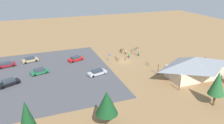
{
  "coord_description": "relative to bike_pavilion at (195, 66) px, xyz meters",
  "views": [
    {
      "loc": [
        23.66,
        52.67,
        22.69
      ],
      "look_at": [
        4.7,
        2.17,
        1.2
      ],
      "focal_mm": 34.21,
      "sensor_mm": 36.0,
      "label": 1
    }
  ],
  "objects": [
    {
      "name": "ground",
      "position": [
        11.36,
        -15.65,
        -2.96
      ],
      "size": [
        160.0,
        160.0,
        0.0
      ],
      "primitive_type": "plane",
      "color": "#937047",
      "rests_on": "ground"
    },
    {
      "name": "parking_lot_asphalt",
      "position": [
        34.88,
        -14.01,
        -2.94
      ],
      "size": [
        35.29,
        35.79,
        0.05
      ],
      "primitive_type": "cube",
      "color": "#4C4C51",
      "rests_on": "ground"
    },
    {
      "name": "bike_pavilion",
      "position": [
        0.0,
        0.0,
        0.0
      ],
      "size": [
        14.94,
        8.86,
        5.28
      ],
      "color": "beige",
      "rests_on": "ground"
    },
    {
      "name": "trash_bin",
      "position": [
        9.08,
        -23.72,
        -2.51
      ],
      "size": [
        0.6,
        0.6,
        0.9
      ],
      "primitive_type": "cylinder",
      "color": "brown",
      "rests_on": "ground"
    },
    {
      "name": "lot_sign",
      "position": [
        15.52,
        -16.97,
        -1.55
      ],
      "size": [
        0.56,
        0.08,
        2.2
      ],
      "color": "#99999E",
      "rests_on": "ground"
    },
    {
      "name": "pine_midwest",
      "position": [
        4.77,
        11.34,
        1.68
      ],
      "size": [
        2.91,
        2.91,
        6.95
      ],
      "color": "brown",
      "rests_on": "ground"
    },
    {
      "name": "pine_east",
      "position": [
        37.37,
        10.5,
        1.99
      ],
      "size": [
        2.84,
        2.84,
        7.64
      ],
      "color": "brown",
      "rests_on": "ground"
    },
    {
      "name": "pine_center",
      "position": [
        25.71,
        9.9,
        1.42
      ],
      "size": [
        3.59,
        3.59,
        6.42
      ],
      "color": "brown",
      "rests_on": "ground"
    },
    {
      "name": "bicycle_teal_yard_front",
      "position": [
        4.98,
        -23.0,
        -2.57
      ],
      "size": [
        1.83,
        0.48,
        0.91
      ],
      "color": "black",
      "rests_on": "ground"
    },
    {
      "name": "bicycle_orange_back_row",
      "position": [
        10.78,
        -16.45,
        -2.57
      ],
      "size": [
        0.72,
        1.72,
        0.86
      ],
      "color": "black",
      "rests_on": "ground"
    },
    {
      "name": "bicycle_yellow_lone_west",
      "position": [
        9.48,
        -22.44,
        -2.61
      ],
      "size": [
        0.78,
        1.51,
        0.81
      ],
      "color": "black",
      "rests_on": "ground"
    },
    {
      "name": "bicycle_black_front_row",
      "position": [
        2.91,
        -24.4,
        -2.59
      ],
      "size": [
        1.65,
        0.66,
        0.82
      ],
      "color": "black",
      "rests_on": "ground"
    },
    {
      "name": "bicycle_white_by_bin",
      "position": [
        6.14,
        -20.66,
        -2.59
      ],
      "size": [
        0.81,
        1.61,
        0.84
      ],
      "color": "black",
      "rests_on": "ground"
    },
    {
      "name": "bicycle_blue_yard_right",
      "position": [
        7.8,
        -24.29,
        -2.59
      ],
      "size": [
        1.59,
        0.87,
        0.82
      ],
      "color": "black",
      "rests_on": "ground"
    },
    {
      "name": "bicycle_silver_yard_left",
      "position": [
        13.07,
        -18.12,
        -2.6
      ],
      "size": [
        0.48,
        1.71,
        0.79
      ],
      "color": "black",
      "rests_on": "ground"
    },
    {
      "name": "bicycle_green_edge_south",
      "position": [
        6.68,
        -10.61,
        -2.61
      ],
      "size": [
        0.48,
        1.73,
        0.76
      ],
      "color": "black",
      "rests_on": "ground"
    },
    {
      "name": "bicycle_red_mid_cluster",
      "position": [
        13.16,
        -16.41,
        -2.59
      ],
      "size": [
        1.39,
        1.17,
        0.82
      ],
      "color": "black",
      "rests_on": "ground"
    },
    {
      "name": "car_black_front_row",
      "position": [
        41.74,
        -11.02,
        -2.2
      ],
      "size": [
        4.96,
        3.65,
        1.46
      ],
      "color": "black",
      "rests_on": "parking_lot_asphalt"
    },
    {
      "name": "car_silver_end_stall",
      "position": [
        21.52,
        -9.47,
        -2.26
      ],
      "size": [
        5.11,
        3.02,
        1.29
      ],
      "color": "#BCBCC1",
      "rests_on": "parking_lot_asphalt"
    },
    {
      "name": "car_maroon_second_row",
      "position": [
        43.06,
        -22.84,
        -2.24
      ],
      "size": [
        4.89,
        2.82,
        1.34
      ],
      "color": "maroon",
      "rests_on": "parking_lot_asphalt"
    },
    {
      "name": "car_green_far_end",
      "position": [
        34.9,
        -15.13,
        -2.25
      ],
      "size": [
        4.71,
        2.9,
        1.34
      ],
      "color": "#1E6B3D",
      "rests_on": "parking_lot_asphalt"
    },
    {
      "name": "car_tan_mid_lot",
      "position": [
        37.02,
        -24.52,
        -2.21
      ],
      "size": [
        4.68,
        2.79,
        1.41
      ],
      "color": "tan",
      "rests_on": "parking_lot_asphalt"
    },
    {
      "name": "car_red_near_entry",
      "position": [
        24.58,
        -20.82,
        -2.26
      ],
      "size": [
        4.7,
        3.2,
        1.31
      ],
      "color": "red",
      "rests_on": "parking_lot_asphalt"
    },
    {
      "name": "visitor_at_bikes",
      "position": [
        9.06,
        -17.69,
        -2.09
      ],
      "size": [
        0.39,
        0.4,
        1.66
      ],
      "color": "#2D3347",
      "rests_on": "ground"
    },
    {
      "name": "visitor_near_lot",
      "position": [
        5.53,
        -18.17,
        -2.02
      ],
      "size": [
        0.36,
        0.36,
        1.79
      ],
      "color": "#2D3347",
      "rests_on": "ground"
    },
    {
      "name": "visitor_by_pavilion",
      "position": [
        8.63,
        -20.95,
        -2.05
      ],
      "size": [
        0.36,
        0.36,
        1.75
      ],
      "color": "#2D3347",
      "rests_on": "ground"
    }
  ]
}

